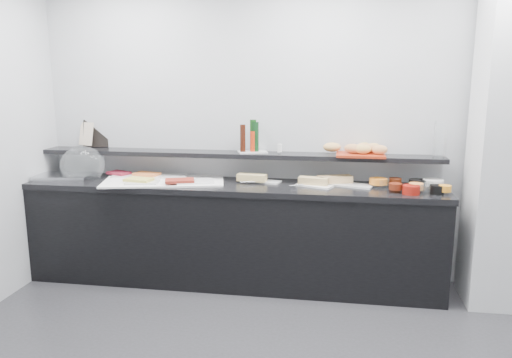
# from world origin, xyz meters

# --- Properties ---
(back_wall) EXTENTS (5.00, 0.02, 2.70)m
(back_wall) POSITION_xyz_m (0.00, 2.00, 1.35)
(back_wall) COLOR #AEB1B5
(back_wall) RESTS_ON ground
(column) EXTENTS (0.50, 0.50, 2.70)m
(column) POSITION_xyz_m (1.50, 1.65, 1.35)
(column) COLOR silver
(column) RESTS_ON ground
(buffet_cabinet) EXTENTS (3.60, 0.60, 0.85)m
(buffet_cabinet) POSITION_xyz_m (-0.70, 1.70, 0.42)
(buffet_cabinet) COLOR black
(buffet_cabinet) RESTS_ON ground
(counter_top) EXTENTS (3.62, 0.62, 0.05)m
(counter_top) POSITION_xyz_m (-0.70, 1.70, 0.88)
(counter_top) COLOR black
(counter_top) RESTS_ON buffet_cabinet
(wall_shelf) EXTENTS (3.60, 0.25, 0.04)m
(wall_shelf) POSITION_xyz_m (-0.70, 1.88, 1.13)
(wall_shelf) COLOR black
(wall_shelf) RESTS_ON back_wall
(cloche_base) EXTENTS (0.52, 0.38, 0.04)m
(cloche_base) POSITION_xyz_m (-2.26, 1.67, 0.92)
(cloche_base) COLOR #ADB0B4
(cloche_base) RESTS_ON counter_top
(cloche_dome) EXTENTS (0.47, 0.40, 0.34)m
(cloche_dome) POSITION_xyz_m (-2.09, 1.71, 1.03)
(cloche_dome) COLOR white
(cloche_dome) RESTS_ON cloche_base
(linen_runner) EXTENTS (1.13, 0.72, 0.01)m
(linen_runner) POSITION_xyz_m (-1.31, 1.67, 0.91)
(linen_runner) COLOR white
(linen_runner) RESTS_ON counter_top
(platter_meat_a) EXTENTS (0.31, 0.23, 0.01)m
(platter_meat_a) POSITION_xyz_m (-1.70, 1.80, 0.92)
(platter_meat_a) COLOR silver
(platter_meat_a) RESTS_ON linen_runner
(food_meat_a) EXTENTS (0.24, 0.20, 0.02)m
(food_meat_a) POSITION_xyz_m (-1.79, 1.81, 0.94)
(food_meat_a) COLOR maroon
(food_meat_a) RESTS_ON platter_meat_a
(platter_salmon) EXTENTS (0.35, 0.27, 0.01)m
(platter_salmon) POSITION_xyz_m (-1.31, 1.81, 0.92)
(platter_salmon) COLOR white
(platter_salmon) RESTS_ON linen_runner
(food_salmon) EXTENTS (0.25, 0.19, 0.02)m
(food_salmon) POSITION_xyz_m (-1.52, 1.80, 0.94)
(food_salmon) COLOR orange
(food_salmon) RESTS_ON platter_salmon
(platter_cheese) EXTENTS (0.30, 0.22, 0.01)m
(platter_cheese) POSITION_xyz_m (-1.45, 1.53, 0.92)
(platter_cheese) COLOR white
(platter_cheese) RESTS_ON linen_runner
(food_cheese) EXTENTS (0.25, 0.18, 0.02)m
(food_cheese) POSITION_xyz_m (-1.49, 1.55, 0.94)
(food_cheese) COLOR #DFD056
(food_cheese) RESTS_ON platter_cheese
(platter_meat_b) EXTENTS (0.37, 0.30, 0.01)m
(platter_meat_b) POSITION_xyz_m (-1.01, 1.63, 0.92)
(platter_meat_b) COLOR white
(platter_meat_b) RESTS_ON linen_runner
(food_meat_b) EXTENTS (0.28, 0.23, 0.02)m
(food_meat_b) POSITION_xyz_m (-1.13, 1.57, 0.94)
(food_meat_b) COLOR maroon
(food_meat_b) RESTS_ON platter_meat_b
(sandwich_plate_left) EXTENTS (0.32, 0.19, 0.01)m
(sandwich_plate_left) POSITION_xyz_m (-0.44, 1.80, 0.91)
(sandwich_plate_left) COLOR white
(sandwich_plate_left) RESTS_ON counter_top
(sandwich_food_left) EXTENTS (0.27, 0.13, 0.06)m
(sandwich_food_left) POSITION_xyz_m (-0.54, 1.78, 0.94)
(sandwich_food_left) COLOR #D7BA70
(sandwich_food_left) RESTS_ON sandwich_plate_left
(tongs_left) EXTENTS (0.16, 0.05, 0.01)m
(tongs_left) POSITION_xyz_m (-0.55, 1.71, 0.92)
(tongs_left) COLOR #ACAEB3
(tongs_left) RESTS_ON sandwich_plate_left
(sandwich_plate_mid) EXTENTS (0.33, 0.24, 0.01)m
(sandwich_plate_mid) POSITION_xyz_m (0.01, 1.70, 0.91)
(sandwich_plate_mid) COLOR white
(sandwich_plate_mid) RESTS_ON counter_top
(sandwich_food_mid) EXTENTS (0.26, 0.14, 0.06)m
(sandwich_food_mid) POSITION_xyz_m (0.00, 1.72, 0.94)
(sandwich_food_mid) COLOR tan
(sandwich_food_mid) RESTS_ON sandwich_plate_mid
(tongs_mid) EXTENTS (0.13, 0.10, 0.01)m
(tongs_mid) POSITION_xyz_m (-0.12, 1.66, 0.92)
(tongs_mid) COLOR silver
(tongs_mid) RESTS_ON sandwich_plate_mid
(sandwich_plate_right) EXTENTS (0.42, 0.28, 0.01)m
(sandwich_plate_right) POSITION_xyz_m (0.31, 1.77, 0.91)
(sandwich_plate_right) COLOR silver
(sandwich_plate_right) RESTS_ON counter_top
(sandwich_food_right) EXTENTS (0.31, 0.20, 0.06)m
(sandwich_food_right) POSITION_xyz_m (0.18, 1.82, 0.94)
(sandwich_food_right) COLOR #E1B576
(sandwich_food_right) RESTS_ON sandwich_plate_right
(tongs_right) EXTENTS (0.13, 0.10, 0.01)m
(tongs_right) POSITION_xyz_m (0.10, 1.73, 0.92)
(tongs_right) COLOR silver
(tongs_right) RESTS_ON sandwich_plate_right
(bowl_glass_fruit) EXTENTS (0.17, 0.17, 0.07)m
(bowl_glass_fruit) POSITION_xyz_m (0.56, 1.78, 0.94)
(bowl_glass_fruit) COLOR white
(bowl_glass_fruit) RESTS_ON counter_top
(fill_glass_fruit) EXTENTS (0.19, 0.19, 0.05)m
(fill_glass_fruit) POSITION_xyz_m (0.54, 1.78, 0.95)
(fill_glass_fruit) COLOR orange
(fill_glass_fruit) RESTS_ON bowl_glass_fruit
(bowl_black_jam) EXTENTS (0.15, 0.15, 0.07)m
(bowl_black_jam) POSITION_xyz_m (0.86, 1.79, 0.94)
(bowl_black_jam) COLOR black
(bowl_black_jam) RESTS_ON counter_top
(fill_black_jam) EXTENTS (0.12, 0.12, 0.05)m
(fill_black_jam) POSITION_xyz_m (0.68, 1.81, 0.95)
(fill_black_jam) COLOR #521D0B
(fill_black_jam) RESTS_ON bowl_black_jam
(bowl_glass_cream) EXTENTS (0.20, 0.20, 0.07)m
(bowl_glass_cream) POSITION_xyz_m (0.95, 1.79, 0.94)
(bowl_glass_cream) COLOR white
(bowl_glass_cream) RESTS_ON counter_top
(fill_glass_cream) EXTENTS (0.22, 0.22, 0.05)m
(fill_glass_cream) POSITION_xyz_m (0.99, 1.80, 0.95)
(fill_glass_cream) COLOR white
(fill_glass_cream) RESTS_ON bowl_glass_cream
(bowl_red_jam) EXTENTS (0.18, 0.18, 0.07)m
(bowl_red_jam) POSITION_xyz_m (0.78, 1.54, 0.94)
(bowl_red_jam) COLOR maroon
(bowl_red_jam) RESTS_ON counter_top
(fill_red_jam) EXTENTS (0.11, 0.11, 0.05)m
(fill_red_jam) POSITION_xyz_m (0.66, 1.59, 0.95)
(fill_red_jam) COLOR #581C0C
(fill_red_jam) RESTS_ON bowl_red_jam
(bowl_glass_salmon) EXTENTS (0.22, 0.22, 0.07)m
(bowl_glass_salmon) POSITION_xyz_m (0.86, 1.60, 0.94)
(bowl_glass_salmon) COLOR white
(bowl_glass_salmon) RESTS_ON counter_top
(fill_glass_salmon) EXTENTS (0.14, 0.14, 0.05)m
(fill_glass_salmon) POSITION_xyz_m (0.83, 1.62, 0.95)
(fill_glass_salmon) COLOR orange
(fill_glass_salmon) RESTS_ON bowl_glass_salmon
(bowl_black_fruit) EXTENTS (0.15, 0.15, 0.07)m
(bowl_black_fruit) POSITION_xyz_m (0.98, 1.58, 0.94)
(bowl_black_fruit) COLOR black
(bowl_black_fruit) RESTS_ON counter_top
(fill_black_fruit) EXTENTS (0.11, 0.11, 0.05)m
(fill_black_fruit) POSITION_xyz_m (1.04, 1.58, 0.95)
(fill_black_fruit) COLOR orange
(fill_black_fruit) RESTS_ON bowl_black_fruit
(framed_print) EXTENTS (0.25, 0.11, 0.26)m
(framed_print) POSITION_xyz_m (-2.09, 2.00, 1.28)
(framed_print) COLOR black
(framed_print) RESTS_ON wall_shelf
(print_art) EXTENTS (0.17, 0.10, 0.22)m
(print_art) POSITION_xyz_m (-2.17, 1.96, 1.28)
(print_art) COLOR beige
(print_art) RESTS_ON framed_print
(condiment_tray) EXTENTS (0.29, 0.23, 0.01)m
(condiment_tray) POSITION_xyz_m (-0.55, 1.88, 1.16)
(condiment_tray) COLOR silver
(condiment_tray) RESTS_ON wall_shelf
(bottle_green_a) EXTENTS (0.07, 0.07, 0.26)m
(bottle_green_a) POSITION_xyz_m (-0.53, 1.89, 1.29)
(bottle_green_a) COLOR black
(bottle_green_a) RESTS_ON condiment_tray
(bottle_brown) EXTENTS (0.05, 0.05, 0.24)m
(bottle_brown) POSITION_xyz_m (-0.63, 1.85, 1.28)
(bottle_brown) COLOR #331209
(bottle_brown) RESTS_ON condiment_tray
(bottle_green_b) EXTENTS (0.06, 0.06, 0.28)m
(bottle_green_b) POSITION_xyz_m (-0.55, 1.90, 1.30)
(bottle_green_b) COLOR #103C11
(bottle_green_b) RESTS_ON condiment_tray
(bottle_hot) EXTENTS (0.05, 0.05, 0.18)m
(bottle_hot) POSITION_xyz_m (-0.55, 1.87, 1.25)
(bottle_hot) COLOR red
(bottle_hot) RESTS_ON condiment_tray
(shaker_salt) EXTENTS (0.03, 0.03, 0.07)m
(shaker_salt) POSITION_xyz_m (-0.31, 1.86, 1.20)
(shaker_salt) COLOR silver
(shaker_salt) RESTS_ON condiment_tray
(shaker_pepper) EXTENTS (0.04, 0.04, 0.07)m
(shaker_pepper) POSITION_xyz_m (-0.30, 1.89, 1.20)
(shaker_pepper) COLOR white
(shaker_pepper) RESTS_ON condiment_tray
(bread_tray) EXTENTS (0.41, 0.29, 0.02)m
(bread_tray) POSITION_xyz_m (0.39, 1.84, 1.16)
(bread_tray) COLOR #9D2A11
(bread_tray) RESTS_ON wall_shelf
(bread_roll_nw) EXTENTS (0.16, 0.11, 0.08)m
(bread_roll_nw) POSITION_xyz_m (0.15, 1.91, 1.21)
(bread_roll_nw) COLOR tan
(bread_roll_nw) RESTS_ON bread_tray
(bread_roll_n) EXTENTS (0.15, 0.12, 0.08)m
(bread_roll_n) POSITION_xyz_m (0.50, 1.93, 1.21)
(bread_roll_n) COLOR tan
(bread_roll_n) RESTS_ON bread_tray
(bread_roll_ne) EXTENTS (0.14, 0.11, 0.08)m
(bread_roll_ne) POSITION_xyz_m (0.43, 1.96, 1.21)
(bread_roll_ne) COLOR #B18F43
(bread_roll_ne) RESTS_ON bread_tray
(bread_roll_sw) EXTENTS (0.18, 0.15, 0.08)m
(bread_roll_sw) POSITION_xyz_m (0.32, 1.84, 1.21)
(bread_roll_sw) COLOR #B87A46
(bread_roll_sw) RESTS_ON bread_tray
(bread_roll_s) EXTENTS (0.14, 0.09, 0.08)m
(bread_roll_s) POSITION_xyz_m (0.41, 1.81, 1.21)
(bread_roll_s) COLOR tan
(bread_roll_s) RESTS_ON bread_tray
(bread_roll_se) EXTENTS (0.13, 0.09, 0.08)m
(bread_roll_se) POSITION_xyz_m (0.54, 1.80, 1.21)
(bread_roll_se) COLOR tan
(bread_roll_se) RESTS_ON bread_tray
(bread_roll_midw) EXTENTS (0.14, 0.12, 0.08)m
(bread_roll_midw) POSITION_xyz_m (0.41, 1.90, 1.21)
(bread_roll_midw) COLOR tan
(bread_roll_midw) RESTS_ON bread_tray
(bread_roll_mide) EXTENTS (0.16, 0.11, 0.08)m
(bread_roll_mide) POSITION_xyz_m (0.44, 1.88, 1.21)
(bread_roll_mide) COLOR #C3814A
(bread_roll_mide) RESTS_ON bread_tray
(carafe) EXTENTS (0.13, 0.13, 0.30)m
(carafe) POSITION_xyz_m (1.03, 1.86, 1.30)
(carafe) COLOR silver
(carafe) RESTS_ON wall_shelf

